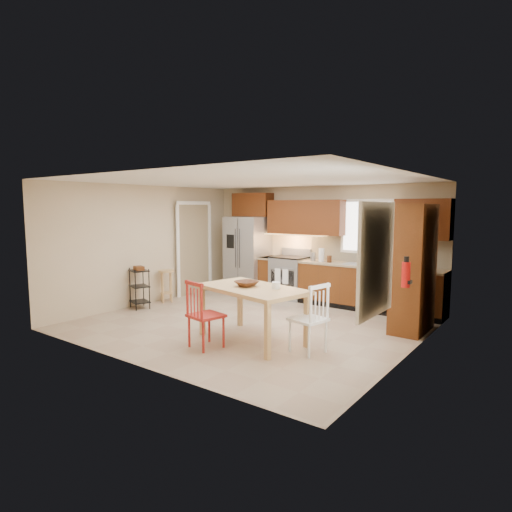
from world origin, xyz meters
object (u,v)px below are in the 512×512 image
Objects in this scene: chair_white at (308,318)px; bar_stool at (167,286)px; dining_table at (252,314)px; utility_cart at (140,288)px; pantry at (413,268)px; fire_extinguisher at (406,275)px; table_bowl at (247,287)px; chair_red at (206,314)px; soap_bottle at (377,262)px; refrigerator at (248,255)px; table_jar at (276,287)px; range_stove at (290,278)px.

chair_white is 4.19m from bar_stool.
utility_cart is (-3.11, 0.34, -0.00)m from dining_table.
dining_table is at bearing -42.28° from bar_stool.
utility_cart is at bearing 97.62° from chair_white.
pantry reaches higher than fire_extinguisher.
chair_red is at bearing -110.62° from table_bowl.
fire_extinguisher is (1.15, -1.95, 0.10)m from soap_bottle.
fire_extinguisher is (4.33, -1.98, 0.19)m from refrigerator.
refrigerator is at bearing 43.10° from bar_stool.
soap_bottle reaches higher than table_bowl.
dining_table is at bearing -132.56° from pantry.
chair_red and chair_white have the same top height.
table_jar is at bearing 16.63° from utility_cart.
refrigerator is at bearing 133.77° from table_jar.
table_jar is at bearing -38.80° from bar_stool.
soap_bottle is 0.23× the size of utility_cart.
soap_bottle is 2.87m from chair_white.
table_bowl is (-0.11, 0.00, 0.42)m from dining_table.
dining_table is at bearing -106.77° from soap_bottle.
pantry is 2.19m from chair_white.
chair_red is 1.43× the size of bar_stool.
bar_stool is at bearing 160.51° from table_bowl.
utility_cart is at bearing -147.51° from soap_bottle.
refrigerator is 4.23m from pantry.
refrigerator is 2.62× the size of bar_stool.
table_jar is at bearing -46.23° from refrigerator.
bar_stool is (-4.93, -0.92, -0.70)m from pantry.
pantry reaches higher than utility_cart.
chair_red reaches higher than table_jar.
utility_cart is at bearing -126.66° from range_stove.
fire_extinguisher is at bearing 23.64° from table_bowl.
pantry is 2.12× the size of chair_red.
pantry is at bearing 62.26° from chair_red.
soap_bottle reaches higher than bar_stool.
chair_red is at bearing -146.30° from fire_extinguisher.
pantry is at bearing -12.88° from bar_stool.
fire_extinguisher reaches higher than dining_table.
soap_bottle is at bearing -2.40° from range_stove.
utility_cart is (-1.95, -2.62, -0.05)m from range_stove.
table_bowl is (-0.97, -2.88, -0.16)m from soap_bottle.
chair_red reaches higher than dining_table.
range_stove is at bearing 147.38° from fire_extinguisher.
chair_red is at bearing 0.75° from utility_cart.
soap_bottle is at bearing 1.12° from bar_stool.
dining_table is 3.13m from utility_cart.
chair_white is at bearing 40.07° from chair_red.
chair_white is 1.11m from table_bowl.
chair_white is 2.90× the size of table_bowl.
range_stove is (1.15, 0.06, -0.45)m from refrigerator.
refrigerator is 1.84× the size of chair_white.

